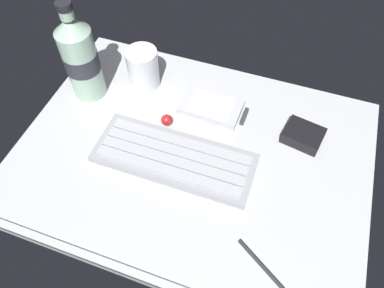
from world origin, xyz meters
TOP-DOWN VIEW (x-y plane):
  - ground_plane at (0.00, -0.23)cm, footprint 64.00×48.00cm
  - keyboard at (-2.51, -2.46)cm, footprint 29.02×11.06cm
  - handheld_device at (0.66, 11.49)cm, footprint 12.99×8.00cm
  - juice_cup at (-15.46, 13.70)cm, footprint 6.40×6.40cm
  - water_bottle at (-25.22, 7.80)cm, footprint 6.73×6.73cm
  - charger_block at (18.55, 10.04)cm, footprint 7.90×6.78cm
  - trackball_mouse at (-7.00, 5.00)cm, footprint 2.20×2.20cm
  - stylus_pen at (16.67, -15.68)cm, footprint 8.43×5.62cm

SIDE VIEW (x-z plane):
  - ground_plane at x=0.00cm, z-range -2.39..0.41cm
  - stylus_pen at x=16.67cm, z-range 0.00..0.70cm
  - handheld_device at x=0.66cm, z-range -0.02..1.48cm
  - keyboard at x=-2.51cm, z-range -0.04..1.66cm
  - trackball_mouse at x=-7.00cm, z-range 0.00..2.20cm
  - charger_block at x=18.55cm, z-range 0.00..2.40cm
  - juice_cup at x=-15.46cm, z-range -0.34..8.16cm
  - water_bottle at x=-25.22cm, z-range -1.39..19.41cm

